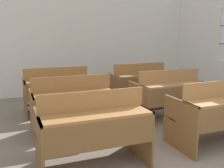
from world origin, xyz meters
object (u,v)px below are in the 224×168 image
Objects in this scene: bench_second_left at (73,104)px; bench_third_left at (57,90)px; bench_second_right at (169,95)px; bench_front_left at (93,129)px; bench_front_right at (218,113)px; bench_third_right at (139,83)px.

bench_second_left is 1.00× the size of bench_third_left.
bench_front_left is at bearing -146.72° from bench_second_right.
bench_front_right is 2.21m from bench_second_left.
bench_second_left is at bearing -88.32° from bench_third_left.
bench_front_right is 2.48m from bench_third_right.
bench_front_left and bench_second_right have the same top height.
bench_front_right is 1.00× the size of bench_second_left.
bench_second_right and bench_third_left have the same top height.
bench_second_right is (1.84, 0.03, 0.00)m from bench_second_left.
bench_third_right is at bearing 34.00° from bench_second_left.
bench_third_right is (0.02, 2.48, 0.00)m from bench_front_right.
bench_front_left is 1.00× the size of bench_front_right.
bench_second_left is at bearing -179.06° from bench_second_right.
bench_front_left is 2.24m from bench_second_right.
bench_front_left is 1.87m from bench_front_right.
bench_third_left is 1.00× the size of bench_third_right.
bench_second_right is 2.22m from bench_third_left.
bench_front_left is at bearing 179.23° from bench_front_right.
bench_front_right is at bearing -52.51° from bench_third_left.
bench_front_right is at bearing -33.65° from bench_second_left.
bench_second_right is (1.87, 1.23, 0.00)m from bench_front_left.
bench_second_left is 1.00× the size of bench_third_right.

